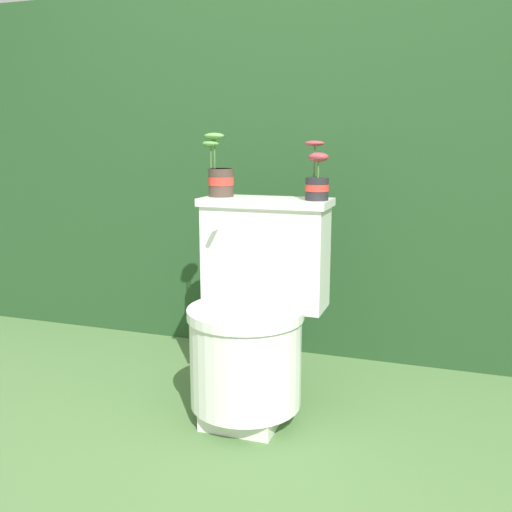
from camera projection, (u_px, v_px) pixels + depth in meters
ground_plane at (257, 424)px, 2.13m from camera, size 12.00×12.00×0.00m
hedge_backdrop at (323, 172)px, 2.96m from camera, size 3.94×0.64×1.75m
toilet at (253, 318)px, 2.17m from camera, size 0.51×0.57×0.82m
potted_plant_left at (220, 176)px, 2.28m from camera, size 0.12×0.10×0.25m
potted_plant_midleft at (317, 181)px, 2.14m from camera, size 0.10×0.10×0.22m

